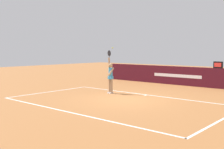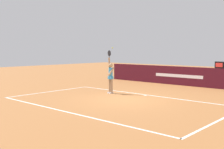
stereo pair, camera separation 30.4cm
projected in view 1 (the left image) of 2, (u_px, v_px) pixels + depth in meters
name	position (u px, v px, depth m)	size (l,w,h in m)	color
ground_plane	(127.00, 99.00, 13.99)	(60.00, 60.00, 0.00)	#A26535
court_lines	(115.00, 102.00, 13.27)	(10.25, 5.77, 0.00)	white
back_wall	(189.00, 76.00, 19.22)	(13.90, 0.25, 1.32)	#450F1B
speed_display	(218.00, 65.00, 17.85)	(0.58, 0.16, 0.43)	black
tennis_player	(110.00, 75.00, 15.87)	(0.46, 0.43, 2.50)	#A07C5B
tennis_ball	(113.00, 48.00, 15.35)	(0.07, 0.07, 0.07)	#CEE232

